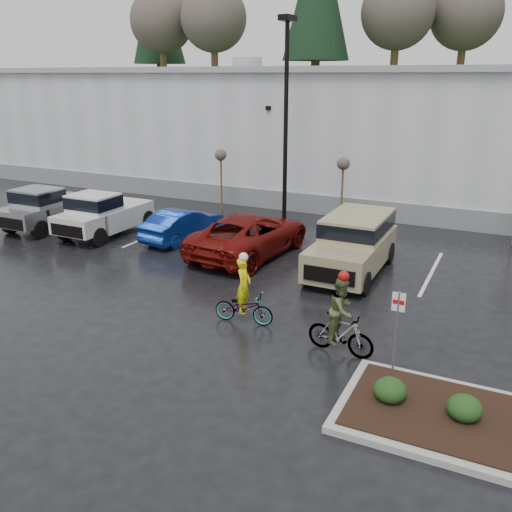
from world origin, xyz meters
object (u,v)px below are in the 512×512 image
at_px(cyclist_olive, 341,324).
at_px(pickup_silver, 54,206).
at_px(sapling_west, 221,158).
at_px(pickup_white, 109,212).
at_px(suv_tan, 352,246).
at_px(fire_lane_sign, 397,324).
at_px(car_blue, 183,224).
at_px(sapling_mid, 343,167).
at_px(car_red, 250,234).
at_px(cyclist_hivis, 244,301).
at_px(lamppost, 286,101).

bearing_deg(cyclist_olive, pickup_silver, 75.63).
xyz_separation_m(sapling_west, pickup_white, (-2.42, -5.97, -1.75)).
height_order(suv_tan, cyclist_olive, cyclist_olive).
relative_size(fire_lane_sign, suv_tan, 0.43).
xyz_separation_m(pickup_white, car_blue, (3.57, 0.55, -0.30)).
bearing_deg(cyclist_olive, suv_tan, 20.26).
relative_size(sapling_mid, car_red, 0.54).
bearing_deg(car_blue, car_red, 178.78).
height_order(car_blue, cyclist_olive, cyclist_olive).
relative_size(pickup_silver, car_red, 0.87).
distance_m(car_blue, cyclist_hivis, 8.73).
bearing_deg(suv_tan, sapling_west, 144.62).
bearing_deg(cyclist_hivis, suv_tan, -23.52).
xyz_separation_m(pickup_silver, car_blue, (6.66, 0.76, -0.30)).
xyz_separation_m(sapling_mid, cyclist_hivis, (0.78, -11.64, -2.06)).
distance_m(sapling_west, cyclist_olive, 16.07).
xyz_separation_m(car_red, suv_tan, (4.22, -0.32, 0.20)).
relative_size(car_blue, car_red, 0.69).
distance_m(lamppost, cyclist_olive, 13.73).
bearing_deg(car_red, pickup_silver, 5.96).
xyz_separation_m(car_blue, suv_tan, (7.72, -0.89, 0.35)).
bearing_deg(suv_tan, cyclist_olive, -76.15).
relative_size(sapling_west, car_blue, 0.77).
xyz_separation_m(car_red, cyclist_olive, (5.67, -6.20, -0.00)).
bearing_deg(suv_tan, lamppost, 132.58).
height_order(lamppost, cyclist_olive, lamppost).
bearing_deg(cyclist_hivis, car_red, 18.02).
bearing_deg(pickup_white, fire_lane_sign, -25.68).
distance_m(sapling_mid, pickup_white, 10.87).
bearing_deg(car_blue, pickup_white, 16.79).
height_order(sapling_west, sapling_mid, same).
distance_m(sapling_west, pickup_white, 6.67).
height_order(pickup_silver, suv_tan, suv_tan).
bearing_deg(sapling_west, lamppost, -14.04).
height_order(sapling_west, pickup_white, sapling_west).
xyz_separation_m(sapling_west, cyclist_hivis, (7.28, -11.64, -2.06)).
height_order(sapling_west, cyclist_hivis, sapling_west).
bearing_deg(fire_lane_sign, pickup_silver, 159.05).
relative_size(sapling_west, pickup_white, 0.62).
height_order(pickup_silver, car_blue, pickup_silver).
distance_m(sapling_west, sapling_mid, 6.50).
height_order(sapling_mid, car_blue, sapling_mid).
height_order(sapling_mid, suv_tan, sapling_mid).
relative_size(fire_lane_sign, pickup_silver, 0.42).
distance_m(lamppost, fire_lane_sign, 14.78).
height_order(sapling_west, car_red, sapling_west).
distance_m(suv_tan, cyclist_hivis, 5.58).
bearing_deg(fire_lane_sign, pickup_white, 154.32).
xyz_separation_m(pickup_white, car_red, (7.06, -0.01, -0.15)).
relative_size(pickup_silver, suv_tan, 1.02).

